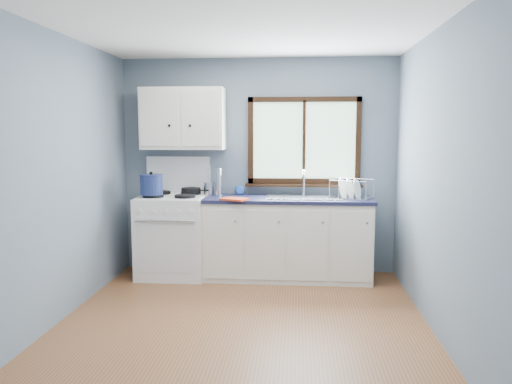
# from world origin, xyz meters

# --- Properties ---
(floor) EXTENTS (3.20, 3.60, 0.02)m
(floor) POSITION_xyz_m (0.00, 0.00, -0.01)
(floor) COLOR brown
(floor) RESTS_ON ground
(ceiling) EXTENTS (3.20, 3.60, 0.02)m
(ceiling) POSITION_xyz_m (0.00, 0.00, 2.51)
(ceiling) COLOR white
(ceiling) RESTS_ON wall_back
(wall_back) EXTENTS (3.20, 0.02, 2.50)m
(wall_back) POSITION_xyz_m (0.00, 1.81, 1.25)
(wall_back) COLOR slate
(wall_back) RESTS_ON ground
(wall_front) EXTENTS (3.20, 0.02, 2.50)m
(wall_front) POSITION_xyz_m (0.00, -1.81, 1.25)
(wall_front) COLOR slate
(wall_front) RESTS_ON ground
(wall_left) EXTENTS (0.02, 3.60, 2.50)m
(wall_left) POSITION_xyz_m (-1.61, 0.00, 1.25)
(wall_left) COLOR slate
(wall_left) RESTS_ON ground
(wall_right) EXTENTS (0.02, 3.60, 2.50)m
(wall_right) POSITION_xyz_m (1.61, 0.00, 1.25)
(wall_right) COLOR slate
(wall_right) RESTS_ON ground
(gas_range) EXTENTS (0.76, 0.69, 1.36)m
(gas_range) POSITION_xyz_m (-0.95, 1.47, 0.49)
(gas_range) COLOR white
(gas_range) RESTS_ON floor
(base_cabinets) EXTENTS (1.85, 0.60, 0.88)m
(base_cabinets) POSITION_xyz_m (0.36, 1.49, 0.41)
(base_cabinets) COLOR white
(base_cabinets) RESTS_ON floor
(countertop) EXTENTS (1.89, 0.64, 0.04)m
(countertop) POSITION_xyz_m (0.36, 1.49, 0.90)
(countertop) COLOR black
(countertop) RESTS_ON base_cabinets
(sink) EXTENTS (0.84, 0.46, 0.44)m
(sink) POSITION_xyz_m (0.54, 1.49, 0.86)
(sink) COLOR silver
(sink) RESTS_ON countertop
(window) EXTENTS (1.36, 0.10, 1.03)m
(window) POSITION_xyz_m (0.54, 1.77, 1.48)
(window) COLOR #9EC6A8
(window) RESTS_ON wall_back
(upper_cabinets) EXTENTS (0.95, 0.35, 0.70)m
(upper_cabinets) POSITION_xyz_m (-0.85, 1.63, 1.80)
(upper_cabinets) COLOR white
(upper_cabinets) RESTS_ON wall_back
(skillet) EXTENTS (0.35, 0.27, 0.04)m
(skillet) POSITION_xyz_m (-0.76, 1.60, 0.98)
(skillet) COLOR black
(skillet) RESTS_ON gas_range
(stockpot) EXTENTS (0.30, 0.30, 0.26)m
(stockpot) POSITION_xyz_m (-1.15, 1.31, 1.07)
(stockpot) COLOR navy
(stockpot) RESTS_ON gas_range
(utensil_crock) EXTENTS (0.14, 0.14, 0.38)m
(utensil_crock) POSITION_xyz_m (-0.56, 1.62, 1.00)
(utensil_crock) COLOR silver
(utensil_crock) RESTS_ON countertop
(thermos) EXTENTS (0.09, 0.09, 0.32)m
(thermos) POSITION_xyz_m (-0.44, 1.58, 1.08)
(thermos) COLOR silver
(thermos) RESTS_ON countertop
(soap_bottle) EXTENTS (0.13, 0.13, 0.27)m
(soap_bottle) POSITION_xyz_m (-0.20, 1.68, 1.06)
(soap_bottle) COLOR #2253B4
(soap_bottle) RESTS_ON countertop
(dish_towel) EXTENTS (0.32, 0.28, 0.02)m
(dish_towel) POSITION_xyz_m (-0.21, 1.24, 0.93)
(dish_towel) COLOR #C03B1E
(dish_towel) RESTS_ON countertop
(dish_rack) EXTENTS (0.53, 0.47, 0.22)m
(dish_rack) POSITION_xyz_m (1.05, 1.49, 0.98)
(dish_rack) COLOR silver
(dish_rack) RESTS_ON countertop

